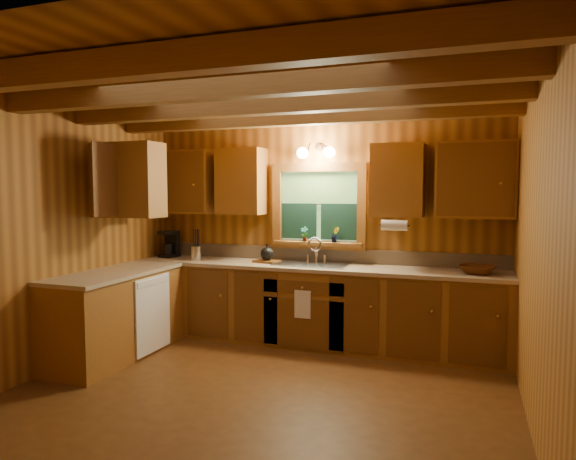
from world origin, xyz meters
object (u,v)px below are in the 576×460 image
(coffee_maker, at_px, (170,244))
(cutting_board, at_px, (267,261))
(sink, at_px, (312,269))
(wicker_basket, at_px, (477,269))

(coffee_maker, relative_size, cutting_board, 1.18)
(sink, relative_size, wicker_basket, 2.31)
(cutting_board, relative_size, wicker_basket, 0.79)
(sink, bearing_deg, cutting_board, 178.80)
(sink, distance_m, cutting_board, 0.55)
(coffee_maker, xyz_separation_m, cutting_board, (1.34, -0.07, -0.15))
(sink, relative_size, coffee_maker, 2.48)
(sink, xyz_separation_m, wicker_basket, (1.74, -0.05, 0.09))
(sink, xyz_separation_m, coffee_maker, (-1.89, 0.08, 0.21))
(sink, height_order, cutting_board, sink)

